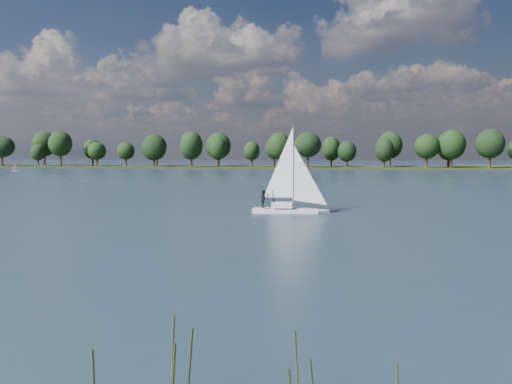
% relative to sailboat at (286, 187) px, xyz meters
% --- Properties ---
extents(ground, '(700.00, 700.00, 0.00)m').
position_rel_sailboat_xyz_m(ground, '(5.39, 62.87, -2.78)').
color(ground, '#233342').
rests_on(ground, ground).
extents(far_shore, '(660.00, 40.00, 1.50)m').
position_rel_sailboat_xyz_m(far_shore, '(5.39, 174.87, -2.78)').
color(far_shore, black).
rests_on(far_shore, ground).
extents(sailboat, '(7.73, 2.76, 9.98)m').
position_rel_sailboat_xyz_m(sailboat, '(0.00, 0.00, 0.00)').
color(sailboat, white).
rests_on(sailboat, ground).
extents(dinghy_pink, '(2.57, 1.96, 3.85)m').
position_rel_sailboat_xyz_m(dinghy_pink, '(-107.47, 119.00, -1.87)').
color(dinghy_pink, white).
rests_on(dinghy_pink, ground).
extents(treeline, '(562.69, 74.34, 18.00)m').
position_rel_sailboat_xyz_m(treeline, '(-9.48, 170.98, 5.34)').
color(treeline, black).
rests_on(treeline, ground).
extents(reeds, '(58.06, 10.88, 2.11)m').
position_rel_sailboat_xyz_m(reeds, '(4.66, -46.91, -1.93)').
color(reeds, '#283316').
rests_on(reeds, ground).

